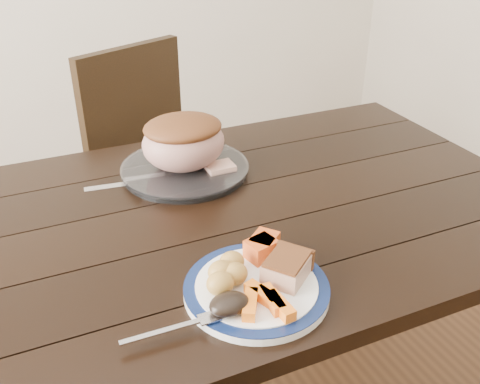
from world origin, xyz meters
name	(u,v)px	position (x,y,z in m)	size (l,w,h in m)	color
dining_table	(206,248)	(0.00, 0.00, 0.66)	(1.62, 0.94, 0.75)	black
chair_far	(157,164)	(0.10, 0.73, 0.52)	(0.55, 0.56, 0.93)	black
dinner_plate	(256,289)	(-0.01, -0.29, 0.76)	(0.27, 0.27, 0.02)	white
plate_rim	(256,286)	(-0.01, -0.29, 0.77)	(0.27, 0.27, 0.02)	#0D1A42
serving_platter	(185,170)	(0.03, 0.21, 0.76)	(0.32, 0.32, 0.02)	white
pork_slice	(287,268)	(0.05, -0.29, 0.79)	(0.09, 0.07, 0.04)	tan
roasted_potatoes	(227,273)	(-0.06, -0.26, 0.79)	(0.09, 0.09, 0.04)	gold
carrot_batons	(266,301)	(-0.02, -0.35, 0.78)	(0.08, 0.11, 0.02)	orange
pumpkin_wedges	(263,247)	(0.04, -0.21, 0.79)	(0.08, 0.08, 0.04)	#F3521B
dark_mushroom	(229,304)	(-0.09, -0.33, 0.79)	(0.07, 0.05, 0.03)	black
fork	(182,326)	(-0.17, -0.33, 0.77)	(0.18, 0.03, 0.00)	silver
roast_joint	(184,143)	(0.03, 0.21, 0.83)	(0.21, 0.18, 0.14)	#AF766B
cut_slice	(220,168)	(0.11, 0.15, 0.78)	(0.07, 0.06, 0.02)	tan
carving_knife	(173,176)	(-0.01, 0.20, 0.76)	(0.32, 0.06, 0.01)	silver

